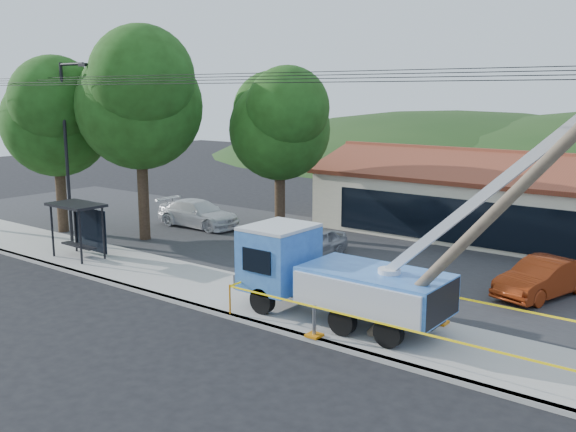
% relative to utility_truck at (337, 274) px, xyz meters
% --- Properties ---
extents(ground, '(120.00, 120.00, 0.00)m').
position_rel_utility_truck_xyz_m(ground, '(-2.54, -3.90, -1.72)').
color(ground, black).
rests_on(ground, ground).
extents(curb, '(60.00, 0.25, 0.15)m').
position_rel_utility_truck_xyz_m(curb, '(-2.54, -1.80, -1.65)').
color(curb, '#AAA99F').
rests_on(curb, ground).
extents(sidewalk, '(60.00, 4.00, 0.15)m').
position_rel_utility_truck_xyz_m(sidewalk, '(-2.54, 0.10, -1.65)').
color(sidewalk, '#AAA99F').
rests_on(sidewalk, ground).
extents(parking_lot, '(60.00, 12.00, 0.10)m').
position_rel_utility_truck_xyz_m(parking_lot, '(-2.54, 8.10, -1.67)').
color(parking_lot, '#28282B').
rests_on(parking_lot, ground).
extents(strip_mall, '(22.50, 8.53, 4.67)m').
position_rel_utility_truck_xyz_m(strip_mall, '(1.46, 16.08, 0.16)').
color(strip_mall, beige).
rests_on(strip_mall, ground).
extents(streetlight, '(2.13, 0.22, 9.00)m').
position_rel_utility_truck_xyz_m(streetlight, '(-16.32, 1.10, 3.58)').
color(streetlight, black).
rests_on(streetlight, ground).
extents(tree_west_near, '(7.56, 6.72, 10.80)m').
position_rel_utility_truck_xyz_m(tree_west_near, '(-14.54, 4.10, 5.80)').
color(tree_west_near, '#332316').
rests_on(tree_west_near, ground).
extents(tree_west_far, '(6.84, 6.08, 9.48)m').
position_rel_utility_truck_xyz_m(tree_west_far, '(-19.54, 2.60, 4.82)').
color(tree_west_far, '#332316').
rests_on(tree_west_far, ground).
extents(tree_lot, '(6.30, 5.60, 8.94)m').
position_rel_utility_truck_xyz_m(tree_lot, '(-9.54, 9.10, 4.49)').
color(tree_lot, '#332316').
rests_on(tree_lot, ground).
extents(hill_west, '(78.40, 56.00, 28.00)m').
position_rel_utility_truck_xyz_m(hill_west, '(-17.54, 51.10, -1.72)').
color(hill_west, '#193513').
rests_on(hill_west, ground).
extents(utility_truck, '(12.45, 3.91, 8.42)m').
position_rel_utility_truck_xyz_m(utility_truck, '(0.00, 0.00, 0.00)').
color(utility_truck, black).
rests_on(utility_truck, ground).
extents(leaning_pole, '(7.21, 1.83, 8.38)m').
position_rel_utility_truck_xyz_m(leaning_pole, '(5.46, -0.48, 2.92)').
color(leaning_pole, brown).
rests_on(leaning_pole, ground).
extents(bus_shelter, '(2.63, 1.64, 2.51)m').
position_rel_utility_truck_xyz_m(bus_shelter, '(-13.84, -0.19, 0.27)').
color(bus_shelter, black).
rests_on(bus_shelter, ground).
extents(caution_tape, '(12.11, 3.60, 1.04)m').
position_rel_utility_truck_xyz_m(caution_tape, '(2.87, -0.02, -0.79)').
color(caution_tape, orange).
rests_on(caution_tape, ground).
extents(car_silver, '(1.66, 4.05, 1.37)m').
position_rel_utility_truck_xyz_m(car_silver, '(-5.26, 6.07, -1.72)').
color(car_silver, '#A7AAAE').
rests_on(car_silver, ground).
extents(car_red, '(2.70, 4.62, 1.44)m').
position_rel_utility_truck_xyz_m(car_red, '(4.70, 6.85, -1.72)').
color(car_red, maroon).
rests_on(car_red, ground).
extents(car_white, '(5.24, 2.24, 1.51)m').
position_rel_utility_truck_xyz_m(car_white, '(-14.54, 8.00, -1.72)').
color(car_white, silver).
rests_on(car_white, ground).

